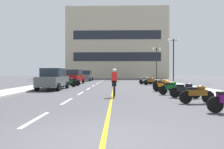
{
  "coord_description": "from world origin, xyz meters",
  "views": [
    {
      "loc": [
        0.53,
        -4.31,
        1.47
      ],
      "look_at": [
        0.02,
        18.2,
        1.24
      ],
      "focal_mm": 32.78,
      "sensor_mm": 36.0,
      "label": 1
    }
  ],
  "objects": [
    {
      "name": "lane_dash_2",
      "position": [
        -2.0,
        10.0,
        0.0
      ],
      "size": [
        0.14,
        2.2,
        0.01
      ],
      "primitive_type": "cube",
      "color": "silver",
      "rests_on": "ground"
    },
    {
      "name": "motorcycle_2",
      "position": [
        4.44,
        7.4,
        0.47
      ],
      "size": [
        1.66,
        0.73,
        0.92
      ],
      "color": "black",
      "rests_on": "ground"
    },
    {
      "name": "lane_dash_11",
      "position": [
        -2.0,
        46.0,
        0.0
      ],
      "size": [
        0.14,
        2.2,
        0.01
      ],
      "primitive_type": "cube",
      "color": "silver",
      "rests_on": "ground"
    },
    {
      "name": "lane_dash_1",
      "position": [
        -2.0,
        6.0,
        0.0
      ],
      "size": [
        0.14,
        2.2,
        0.01
      ],
      "primitive_type": "cube",
      "color": "silver",
      "rests_on": "ground"
    },
    {
      "name": "motorcycle_7",
      "position": [
        -4.27,
        17.65,
        0.47
      ],
      "size": [
        1.7,
        0.6,
        0.92
      ],
      "color": "black",
      "rests_on": "ground"
    },
    {
      "name": "lane_dash_3",
      "position": [
        -2.0,
        14.0,
        0.0
      ],
      "size": [
        0.14,
        2.2,
        0.01
      ],
      "primitive_type": "cube",
      "color": "silver",
      "rests_on": "ground"
    },
    {
      "name": "ground_plane",
      "position": [
        0.0,
        21.0,
        0.0
      ],
      "size": [
        140.0,
        140.0,
        0.0
      ],
      "primitive_type": "plane",
      "color": "#47474C"
    },
    {
      "name": "street_lamp_far",
      "position": [
        7.06,
        29.26,
        4.04
      ],
      "size": [
        1.46,
        0.36,
        5.39
      ],
      "color": "black",
      "rests_on": "curb_right"
    },
    {
      "name": "office_building",
      "position": [
        0.61,
        48.72,
        8.78
      ],
      "size": [
        25.11,
        7.55,
        17.56
      ],
      "color": "#BCAD93",
      "rests_on": "ground"
    },
    {
      "name": "motorcycle_1",
      "position": [
        4.32,
        5.38,
        0.47
      ],
      "size": [
        1.7,
        0.6,
        0.92
      ],
      "color": "black",
      "rests_on": "ground"
    },
    {
      "name": "parked_car_mid",
      "position": [
        -4.87,
        21.62,
        0.92
      ],
      "size": [
        2.09,
        4.28,
        1.82
      ],
      "color": "black",
      "rests_on": "ground"
    },
    {
      "name": "street_lamp_mid",
      "position": [
        7.3,
        20.18,
        4.02
      ],
      "size": [
        1.46,
        0.36,
        5.37
      ],
      "color": "black",
      "rests_on": "curb_right"
    },
    {
      "name": "parked_car_near",
      "position": [
        -4.89,
        13.0,
        0.92
      ],
      "size": [
        1.94,
        4.21,
        1.82
      ],
      "color": "black",
      "rests_on": "ground"
    },
    {
      "name": "cyclist_rider",
      "position": [
        0.39,
        7.78,
        0.89
      ],
      "size": [
        0.42,
        1.77,
        1.71
      ],
      "color": "black",
      "rests_on": "ground"
    },
    {
      "name": "lane_dash_9",
      "position": [
        -2.0,
        38.0,
        0.0
      ],
      "size": [
        0.14,
        2.2,
        0.01
      ],
      "primitive_type": "cube",
      "color": "silver",
      "rests_on": "ground"
    },
    {
      "name": "lane_dash_5",
      "position": [
        -2.0,
        22.0,
        0.0
      ],
      "size": [
        0.14,
        2.2,
        0.01
      ],
      "primitive_type": "cube",
      "color": "silver",
      "rests_on": "ground"
    },
    {
      "name": "lane_dash_6",
      "position": [
        -2.0,
        26.0,
        0.0
      ],
      "size": [
        0.14,
        2.2,
        0.01
      ],
      "primitive_type": "cube",
      "color": "silver",
      "rests_on": "ground"
    },
    {
      "name": "lane_dash_8",
      "position": [
        -2.0,
        34.0,
        0.0
      ],
      "size": [
        0.14,
        2.2,
        0.01
      ],
      "primitive_type": "cube",
      "color": "silver",
      "rests_on": "ground"
    },
    {
      "name": "motorcycle_9",
      "position": [
        4.17,
        20.97,
        0.47
      ],
      "size": [
        1.68,
        0.65,
        0.92
      ],
      "color": "black",
      "rests_on": "ground"
    },
    {
      "name": "centre_line_yellow",
      "position": [
        0.25,
        24.0,
        0.0
      ],
      "size": [
        0.12,
        66.0,
        0.01
      ],
      "primitive_type": "cube",
      "color": "gold",
      "rests_on": "ground"
    },
    {
      "name": "lane_dash_0",
      "position": [
        -2.0,
        2.0,
        0.0
      ],
      "size": [
        0.14,
        2.2,
        0.01
      ],
      "primitive_type": "cube",
      "color": "silver",
      "rests_on": "ground"
    },
    {
      "name": "parked_car_far",
      "position": [
        -4.72,
        30.8,
        0.92
      ],
      "size": [
        1.98,
        4.23,
        1.82
      ],
      "color": "black",
      "rests_on": "ground"
    },
    {
      "name": "lane_dash_4",
      "position": [
        -2.0,
        18.0,
        0.0
      ],
      "size": [
        0.14,
        2.2,
        0.01
      ],
      "primitive_type": "cube",
      "color": "silver",
      "rests_on": "ground"
    },
    {
      "name": "lane_dash_10",
      "position": [
        -2.0,
        42.0,
        0.0
      ],
      "size": [
        0.14,
        2.2,
        0.01
      ],
      "primitive_type": "cube",
      "color": "silver",
      "rests_on": "ground"
    },
    {
      "name": "lane_dash_7",
      "position": [
        -2.0,
        30.0,
        0.0
      ],
      "size": [
        0.14,
        2.2,
        0.01
      ],
      "primitive_type": "cube",
      "color": "silver",
      "rests_on": "ground"
    },
    {
      "name": "motorcycle_6",
      "position": [
        -4.35,
        15.94,
        0.47
      ],
      "size": [
        1.64,
        0.8,
        0.92
      ],
      "color": "black",
      "rests_on": "ground"
    },
    {
      "name": "motorcycle_4",
      "position": [
        4.17,
        11.32,
        0.47
      ],
      "size": [
        1.64,
        0.8,
        0.92
      ],
      "color": "black",
      "rests_on": "ground"
    },
    {
      "name": "curb_left",
      "position": [
        -7.2,
        24.0,
        0.06
      ],
      "size": [
        2.4,
        72.0,
        0.12
      ],
      "primitive_type": "cube",
      "color": "#B7B2A8",
      "rests_on": "ground"
    },
    {
      "name": "motorcycle_8",
      "position": [
        4.49,
        19.45,
        0.47
      ],
      "size": [
        1.68,
        0.64,
        0.92
      ],
      "color": "black",
      "rests_on": "ground"
    },
    {
      "name": "motorcycle_5",
      "position": [
        4.63,
        14.09,
        0.47
      ],
      "size": [
        1.7,
        0.6,
        0.92
      ],
      "color": "black",
      "rests_on": "ground"
    },
    {
      "name": "curb_right",
      "position": [
        7.2,
        24.0,
        0.06
      ],
      "size": [
        2.4,
        72.0,
        0.12
      ],
      "primitive_type": "cube",
      "color": "#B7B2A8",
      "rests_on": "ground"
    },
    {
      "name": "motorcycle_3",
      "position": [
        4.12,
        9.3,
        0.47
      ],
      "size": [
        1.67,
        0.7,
        0.92
      ],
      "color": "black",
      "rests_on": "ground"
    }
  ]
}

